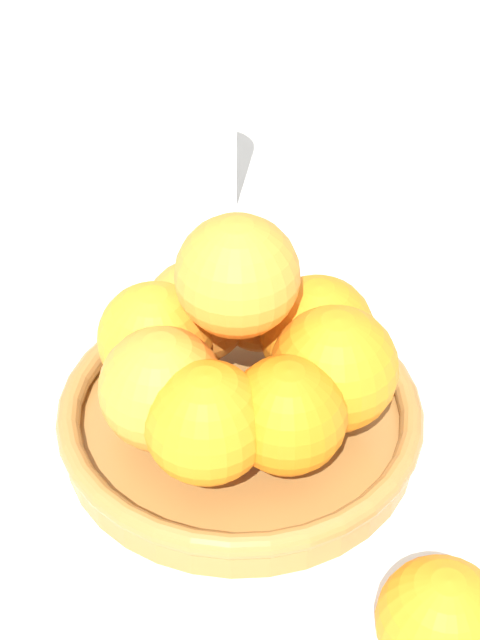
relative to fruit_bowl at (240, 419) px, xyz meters
name	(u,v)px	position (x,y,z in m)	size (l,w,h in m)	color
ground_plane	(240,437)	(0.00, 0.00, -0.02)	(4.00, 4.00, 0.00)	silver
fruit_bowl	(240,419)	(0.00, 0.00, 0.00)	(0.25, 0.25, 0.03)	#A57238
orange_pile	(240,352)	(0.00, 0.00, 0.06)	(0.19, 0.19, 0.14)	orange
stray_orange	(441,621)	(0.04, -0.20, 0.02)	(0.07, 0.07, 0.07)	orange
drinking_glass	(195,145)	(0.06, 0.29, 0.04)	(0.07, 0.07, 0.12)	white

